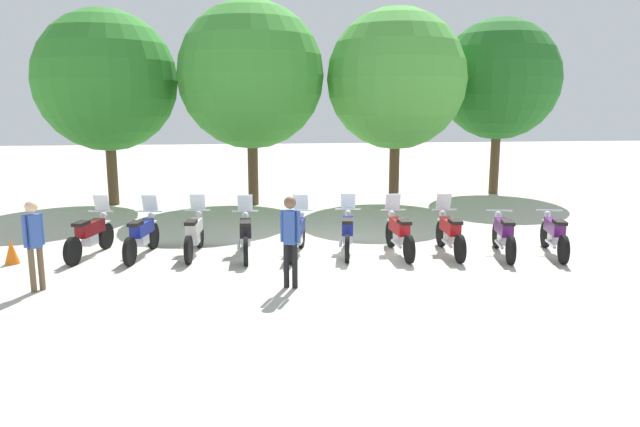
% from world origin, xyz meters
% --- Properties ---
extents(ground_plane, '(80.00, 80.00, 0.00)m').
position_xyz_m(ground_plane, '(0.00, 0.00, 0.00)').
color(ground_plane, '#BCB7A8').
extents(motorcycle_0, '(0.79, 2.15, 1.37)m').
position_xyz_m(motorcycle_0, '(-5.40, 0.55, 0.52)').
color(motorcycle_0, black).
rests_on(motorcycle_0, ground_plane).
extents(motorcycle_1, '(0.72, 2.17, 1.37)m').
position_xyz_m(motorcycle_1, '(-4.20, 0.39, 0.52)').
color(motorcycle_1, black).
rests_on(motorcycle_1, ground_plane).
extents(motorcycle_2, '(0.62, 2.19, 1.37)m').
position_xyz_m(motorcycle_2, '(-3.00, 0.38, 0.52)').
color(motorcycle_2, black).
rests_on(motorcycle_2, ground_plane).
extents(motorcycle_3, '(0.62, 2.19, 1.37)m').
position_xyz_m(motorcycle_3, '(-1.81, 0.11, 0.52)').
color(motorcycle_3, black).
rests_on(motorcycle_3, ground_plane).
extents(motorcycle_4, '(0.78, 2.15, 1.37)m').
position_xyz_m(motorcycle_4, '(-0.59, 0.08, 0.52)').
color(motorcycle_4, black).
rests_on(motorcycle_4, ground_plane).
extents(motorcycle_5, '(0.72, 2.17, 1.37)m').
position_xyz_m(motorcycle_5, '(0.61, 0.07, 0.52)').
color(motorcycle_5, black).
rests_on(motorcycle_5, ground_plane).
extents(motorcycle_6, '(0.62, 2.19, 1.37)m').
position_xyz_m(motorcycle_6, '(1.80, -0.18, 0.52)').
color(motorcycle_6, black).
rests_on(motorcycle_6, ground_plane).
extents(motorcycle_7, '(0.62, 2.19, 1.37)m').
position_xyz_m(motorcycle_7, '(3.00, -0.29, 0.52)').
color(motorcycle_7, black).
rests_on(motorcycle_7, ground_plane).
extents(motorcycle_8, '(0.77, 2.16, 0.99)m').
position_xyz_m(motorcycle_8, '(4.21, -0.58, 0.50)').
color(motorcycle_8, black).
rests_on(motorcycle_8, ground_plane).
extents(motorcycle_9, '(0.79, 2.15, 0.99)m').
position_xyz_m(motorcycle_9, '(5.41, -0.69, 0.50)').
color(motorcycle_9, black).
rests_on(motorcycle_9, ground_plane).
extents(person_0, '(0.40, 0.31, 1.80)m').
position_xyz_m(person_0, '(-0.95, -2.44, 1.06)').
color(person_0, black).
rests_on(person_0, ground_plane).
extents(person_1, '(0.34, 0.34, 1.75)m').
position_xyz_m(person_1, '(-5.75, -2.03, 1.03)').
color(person_1, brown).
rests_on(person_1, ground_plane).
extents(tree_0, '(4.81, 4.81, 6.71)m').
position_xyz_m(tree_0, '(-6.45, 7.93, 4.30)').
color(tree_0, brown).
rests_on(tree_0, ground_plane).
extents(tree_1, '(5.03, 5.03, 7.01)m').
position_xyz_m(tree_1, '(-1.52, 7.37, 4.49)').
color(tree_1, brown).
rests_on(tree_1, ground_plane).
extents(tree_2, '(4.88, 4.88, 6.82)m').
position_xyz_m(tree_2, '(3.51, 7.03, 4.37)').
color(tree_2, brown).
rests_on(tree_2, ground_plane).
extents(tree_3, '(4.64, 4.64, 6.79)m').
position_xyz_m(tree_3, '(8.04, 8.78, 4.46)').
color(tree_3, brown).
rests_on(tree_3, ground_plane).
extents(traffic_cone, '(0.32, 0.32, 0.55)m').
position_xyz_m(traffic_cone, '(-6.99, 0.08, 0.28)').
color(traffic_cone, orange).
rests_on(traffic_cone, ground_plane).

